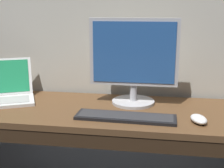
{
  "coord_description": "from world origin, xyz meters",
  "views": [
    {
      "loc": [
        0.32,
        -1.57,
        1.33
      ],
      "look_at": [
        0.07,
        0.0,
        0.93
      ],
      "focal_mm": 49.73,
      "sensor_mm": 36.0,
      "label": 1
    }
  ],
  "objects_px": {
    "laptop_white": "(3,93)",
    "external_monitor": "(134,61)",
    "wired_keyboard": "(126,117)",
    "computer_mouse": "(199,119)"
  },
  "relations": [
    {
      "from": "laptop_white",
      "to": "external_monitor",
      "type": "relative_size",
      "value": 0.9
    },
    {
      "from": "external_monitor",
      "to": "laptop_white",
      "type": "bearing_deg",
      "value": -175.13
    },
    {
      "from": "laptop_white",
      "to": "wired_keyboard",
      "type": "distance_m",
      "value": 0.77
    },
    {
      "from": "laptop_white",
      "to": "external_monitor",
      "type": "bearing_deg",
      "value": 4.87
    },
    {
      "from": "wired_keyboard",
      "to": "laptop_white",
      "type": "bearing_deg",
      "value": 166.45
    },
    {
      "from": "external_monitor",
      "to": "computer_mouse",
      "type": "xyz_separation_m",
      "value": [
        0.34,
        -0.24,
        -0.23
      ]
    },
    {
      "from": "computer_mouse",
      "to": "laptop_white",
      "type": "bearing_deg",
      "value": 153.84
    },
    {
      "from": "laptop_white",
      "to": "computer_mouse",
      "type": "bearing_deg",
      "value": -9.29
    },
    {
      "from": "wired_keyboard",
      "to": "computer_mouse",
      "type": "height_order",
      "value": "computer_mouse"
    },
    {
      "from": "computer_mouse",
      "to": "external_monitor",
      "type": "bearing_deg",
      "value": 127.27
    }
  ]
}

